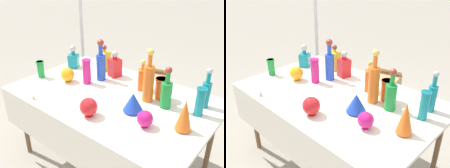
% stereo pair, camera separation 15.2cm
% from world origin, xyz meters
% --- Properties ---
extents(ground_plane, '(40.00, 40.00, 0.00)m').
position_xyz_m(ground_plane, '(0.00, 0.00, 0.00)').
color(ground_plane, '#A0998C').
extents(display_table, '(1.72, 1.07, 0.76)m').
position_xyz_m(display_table, '(0.00, -0.04, 0.70)').
color(display_table, white).
rests_on(display_table, ground).
extents(tall_bottle_0, '(0.09, 0.09, 0.40)m').
position_xyz_m(tall_bottle_0, '(-0.27, 0.17, 0.92)').
color(tall_bottle_0, blue).
rests_on(tall_bottle_0, display_table).
extents(tall_bottle_1, '(0.09, 0.09, 0.34)m').
position_xyz_m(tall_bottle_1, '(0.45, 0.11, 0.89)').
color(tall_bottle_1, '#198C38').
rests_on(tall_bottle_1, display_table).
extents(tall_bottle_2, '(0.09, 0.09, 0.44)m').
position_xyz_m(tall_bottle_2, '(0.29, 0.11, 0.94)').
color(tall_bottle_2, orange).
rests_on(tall_bottle_2, display_table).
extents(tall_bottle_3, '(0.07, 0.07, 0.33)m').
position_xyz_m(tall_bottle_3, '(0.68, 0.31, 0.89)').
color(tall_bottle_3, teal).
rests_on(tall_bottle_3, display_table).
extents(square_decanter_0, '(0.14, 0.14, 0.24)m').
position_xyz_m(square_decanter_0, '(-0.71, 0.21, 0.86)').
color(square_decanter_0, teal).
rests_on(square_decanter_0, display_table).
extents(square_decanter_1, '(0.11, 0.11, 0.28)m').
position_xyz_m(square_decanter_1, '(0.14, 0.25, 0.87)').
color(square_decanter_1, orange).
rests_on(square_decanter_1, display_table).
extents(square_decanter_2, '(0.10, 0.10, 0.27)m').
position_xyz_m(square_decanter_2, '(-0.40, 0.37, 0.87)').
color(square_decanter_2, yellow).
rests_on(square_decanter_2, display_table).
extents(square_decanter_3, '(0.13, 0.13, 0.26)m').
position_xyz_m(square_decanter_3, '(-0.22, 0.31, 0.87)').
color(square_decanter_3, red).
rests_on(square_decanter_3, display_table).
extents(slender_vase_0, '(0.08, 0.08, 0.22)m').
position_xyz_m(slender_vase_0, '(0.69, 0.16, 0.88)').
color(slender_vase_0, teal).
rests_on(slender_vase_0, display_table).
extents(slender_vase_1, '(0.08, 0.08, 0.17)m').
position_xyz_m(slender_vase_1, '(-0.76, -0.17, 0.85)').
color(slender_vase_1, '#198C38').
rests_on(slender_vase_1, display_table).
extents(slender_vase_2, '(0.11, 0.11, 0.18)m').
position_xyz_m(slender_vase_2, '(0.35, 0.21, 0.86)').
color(slender_vase_2, orange).
rests_on(slender_vase_2, display_table).
extents(slender_vase_3, '(0.08, 0.08, 0.23)m').
position_xyz_m(slender_vase_3, '(-0.32, 0.02, 0.88)').
color(slender_vase_3, '#C61972').
rests_on(slender_vase_3, display_table).
extents(fluted_vase_0, '(0.16, 0.16, 0.15)m').
position_xyz_m(fluted_vase_0, '(0.29, -0.10, 0.84)').
color(fluted_vase_0, blue).
rests_on(fluted_vase_0, display_table).
extents(fluted_vase_1, '(0.11, 0.11, 0.23)m').
position_xyz_m(fluted_vase_1, '(0.69, -0.08, 0.88)').
color(fluted_vase_1, orange).
rests_on(fluted_vase_1, display_table).
extents(round_bowl_0, '(0.13, 0.13, 0.14)m').
position_xyz_m(round_bowl_0, '(-0.48, -0.07, 0.83)').
color(round_bowl_0, orange).
rests_on(round_bowl_0, display_table).
extents(round_bowl_1, '(0.14, 0.14, 0.14)m').
position_xyz_m(round_bowl_1, '(0.07, -0.36, 0.83)').
color(round_bowl_1, red).
rests_on(round_bowl_1, display_table).
extents(round_bowl_2, '(0.11, 0.11, 0.12)m').
position_xyz_m(round_bowl_2, '(0.47, -0.21, 0.82)').
color(round_bowl_2, '#C61972').
rests_on(round_bowl_2, display_table).
extents(price_tag_left, '(0.06, 0.02, 0.04)m').
position_xyz_m(price_tag_left, '(-0.44, -0.46, 0.78)').
color(price_tag_left, white).
rests_on(price_tag_left, display_table).
extents(price_tag_center, '(0.06, 0.03, 0.05)m').
position_xyz_m(price_tag_center, '(-0.47, -0.48, 0.78)').
color(price_tag_center, white).
rests_on(price_tag_center, display_table).
extents(cardboard_box_behind_left, '(0.45, 0.47, 0.48)m').
position_xyz_m(cardboard_box_behind_left, '(-0.35, 1.25, 0.20)').
color(cardboard_box_behind_left, tan).
rests_on(cardboard_box_behind_left, ground).
extents(cardboard_box_behind_right, '(0.48, 0.40, 0.37)m').
position_xyz_m(cardboard_box_behind_right, '(-0.47, 0.89, 0.14)').
color(cardboard_box_behind_right, tan).
rests_on(cardboard_box_behind_right, ground).
extents(canopy_pole, '(0.18, 0.18, 2.20)m').
position_xyz_m(canopy_pole, '(-1.14, 0.76, 0.85)').
color(canopy_pole, silver).
rests_on(canopy_pole, ground).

